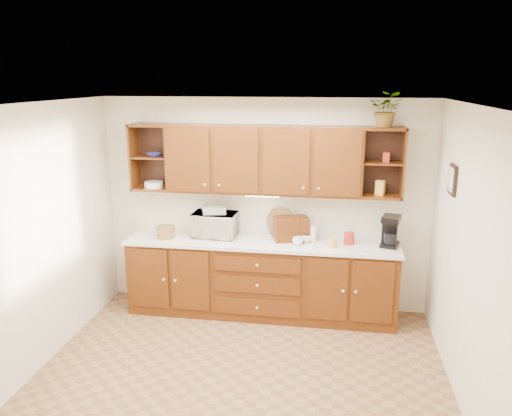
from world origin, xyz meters
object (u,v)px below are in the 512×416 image
(coffee_maker, at_px, (390,231))
(potted_plant, at_px, (387,109))
(bread_box, at_px, (291,229))
(microwave, at_px, (215,225))

(coffee_maker, bearing_deg, potted_plant, -179.36)
(coffee_maker, height_order, potted_plant, potted_plant)
(bread_box, distance_m, potted_plant, 1.74)
(microwave, xyz_separation_m, coffee_maker, (2.08, -0.03, 0.03))
(microwave, relative_size, coffee_maker, 1.48)
(coffee_maker, bearing_deg, bread_box, -165.86)
(bread_box, bearing_deg, potted_plant, -16.45)
(microwave, bearing_deg, coffee_maker, 1.41)
(bread_box, height_order, coffee_maker, coffee_maker)
(bread_box, relative_size, potted_plant, 1.02)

